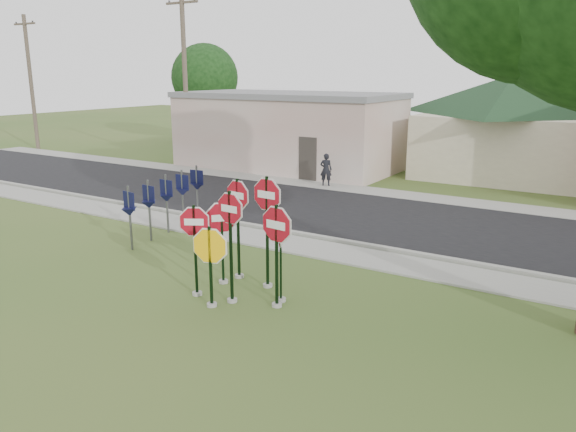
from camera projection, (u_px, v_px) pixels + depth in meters
The scene contains 20 objects.
ground at pixel (205, 315), 12.62m from camera, with size 120.00×120.00×0.00m, color #395720.
sidewalk_near at pixel (322, 250), 17.13m from camera, with size 60.00×1.60×0.06m, color gray.
road at pixel (380, 218), 20.83m from camera, with size 60.00×7.00×0.04m, color black.
sidewalk_far at pixel (419, 197), 24.36m from camera, with size 60.00×1.60×0.06m, color gray.
curb at pixel (337, 240), 17.94m from camera, with size 60.00×0.20×0.14m, color gray.
stop_sign_center at pixel (230, 232), 12.90m from camera, with size 1.01×0.24×2.79m.
stop_sign_yellow at pixel (210, 257), 12.79m from camera, with size 1.12×0.34×2.05m.
stop_sign_left at pixel (195, 239), 13.39m from camera, with size 0.88×0.51×2.36m.
stop_sign_right at pixel (277, 241), 12.68m from camera, with size 1.16×0.24×2.56m.
stop_sign_back_right at pixel (267, 214), 13.79m from camera, with size 1.14×0.24×2.97m.
stop_sign_back_left at pixel (238, 214), 14.49m from camera, with size 1.06×0.24×2.78m.
stop_sign_far_right at pixel (281, 246), 13.04m from camera, with size 0.52×0.93×2.28m.
stop_sign_far_left at pixel (222, 231), 14.19m from camera, with size 0.77×0.81×2.30m.
route_sign_row at pixel (167, 197), 18.78m from camera, with size 1.43×4.63×2.00m.
building_stucco at pixel (288, 130), 31.48m from camera, with size 12.20×6.20×4.20m.
building_house at pixel (511, 105), 28.76m from camera, with size 11.60×11.60×6.20m.
utility_pole_near at pixel (185, 78), 31.04m from camera, with size 2.20×0.26×9.50m.
utility_pole_far at pixel (31, 81), 38.28m from camera, with size 2.20×0.26×9.00m.
bg_tree_left at pixel (205, 78), 41.37m from camera, with size 4.90×4.90×7.35m.
pedestrian at pixel (326, 170), 26.47m from camera, with size 0.56×0.37×1.53m, color black.
Camera 1 is at (7.76, -8.91, 5.31)m, focal length 35.00 mm.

